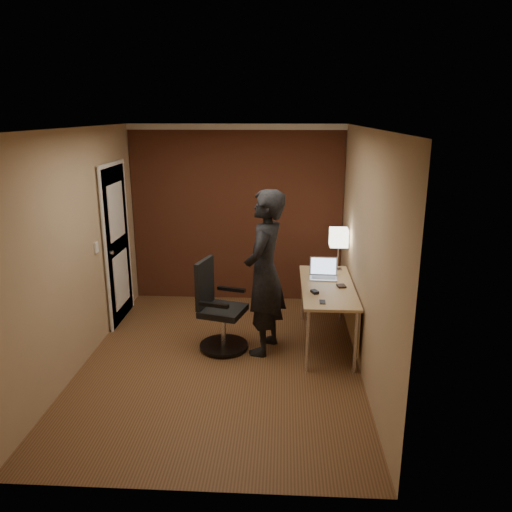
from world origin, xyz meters
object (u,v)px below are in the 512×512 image
at_px(laptop, 323,272).
at_px(office_chair, 218,311).
at_px(desk_lamp, 339,238).
at_px(person, 265,273).
at_px(desk, 333,296).
at_px(mouse, 315,292).
at_px(wallet, 341,286).
at_px(phone, 322,302).

distance_m(laptop, office_chair, 1.36).
xyz_separation_m(desk_lamp, laptop, (-0.20, -0.30, -0.35)).
bearing_deg(person, desk_lamp, 147.59).
distance_m(desk, mouse, 0.39).
bearing_deg(desk, person, -164.91).
height_order(laptop, wallet, laptop).
bearing_deg(desk_lamp, laptop, -123.65).
bearing_deg(phone, office_chair, 164.62).
relative_size(phone, person, 0.06).
bearing_deg(phone, desk_lamp, 78.40).
height_order(wallet, office_chair, office_chair).
distance_m(laptop, wallet, 0.39).
distance_m(desk, laptop, 0.36).
relative_size(mouse, phone, 0.87).
xyz_separation_m(wallet, person, (-0.87, -0.16, 0.19)).
xyz_separation_m(laptop, office_chair, (-1.22, -0.48, -0.34)).
height_order(desk, wallet, wallet).
relative_size(wallet, person, 0.06).
bearing_deg(desk_lamp, wallet, -91.49).
xyz_separation_m(wallet, office_chair, (-1.41, -0.14, -0.28)).
height_order(desk_lamp, phone, desk_lamp).
bearing_deg(office_chair, laptop, 21.52).
relative_size(wallet, office_chair, 0.11).
height_order(laptop, person, person).
bearing_deg(person, desk, 120.75).
xyz_separation_m(desk, office_chair, (-1.33, -0.20, -0.14)).
distance_m(desk, phone, 0.59).
bearing_deg(phone, desk, 74.35).
bearing_deg(mouse, phone, -100.10).
height_order(desk_lamp, mouse, desk_lamp).
bearing_deg(wallet, mouse, -144.64).
relative_size(desk_lamp, person, 0.29).
height_order(desk_lamp, wallet, desk_lamp).
xyz_separation_m(mouse, phone, (0.07, -0.27, -0.01)).
bearing_deg(phone, wallet, 64.89).
bearing_deg(person, office_chair, -76.25).
xyz_separation_m(phone, office_chair, (-1.16, 0.35, -0.28)).
distance_m(wallet, person, 0.91).
height_order(office_chair, person, person).
height_order(desk_lamp, office_chair, desk_lamp).
xyz_separation_m(phone, person, (-0.62, 0.34, 0.20)).
bearing_deg(office_chair, phone, -17.03).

